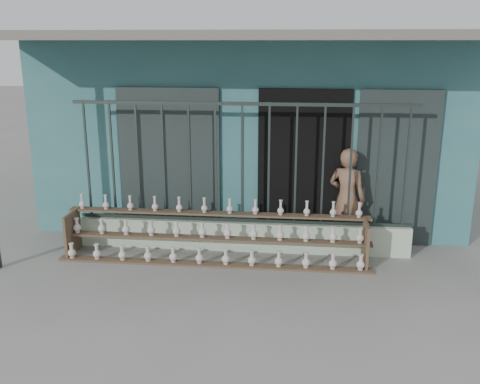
# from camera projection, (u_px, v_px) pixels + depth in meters

# --- Properties ---
(ground) EXTENTS (60.00, 60.00, 0.00)m
(ground) POSITION_uv_depth(u_px,v_px,m) (232.00, 287.00, 6.95)
(ground) COLOR slate
(workshop_building) EXTENTS (7.40, 6.60, 3.21)m
(workshop_building) POSITION_uv_depth(u_px,v_px,m) (257.00, 117.00, 10.55)
(workshop_building) COLOR #316669
(workshop_building) RESTS_ON ground
(parapet_wall) EXTENTS (5.00, 0.20, 0.45)m
(parapet_wall) POSITION_uv_depth(u_px,v_px,m) (242.00, 236.00, 8.13)
(parapet_wall) COLOR #B4CAAD
(parapet_wall) RESTS_ON ground
(security_fence) EXTENTS (5.00, 0.04, 1.80)m
(security_fence) POSITION_uv_depth(u_px,v_px,m) (242.00, 164.00, 7.82)
(security_fence) COLOR #283330
(security_fence) RESTS_ON parapet_wall
(shelf_rack) EXTENTS (4.50, 0.68, 0.85)m
(shelf_rack) POSITION_uv_depth(u_px,v_px,m) (215.00, 236.00, 7.73)
(shelf_rack) COLOR brown
(shelf_rack) RESTS_ON ground
(elderly_woman) EXTENTS (0.67, 0.58, 1.56)m
(elderly_woman) POSITION_uv_depth(u_px,v_px,m) (347.00, 198.00, 8.09)
(elderly_woman) COLOR brown
(elderly_woman) RESTS_ON ground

